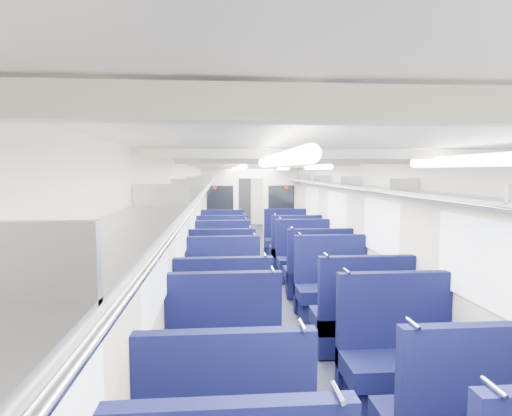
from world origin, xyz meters
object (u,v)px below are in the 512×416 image
seat_9 (361,322)px  seat_18 (222,244)px  seat_13 (317,275)px  seat_19 (286,242)px  seat_12 (223,275)px  seat_11 (333,291)px  seat_17 (295,251)px  seat_7 (399,363)px  seat_16 (222,252)px  end_door (242,200)px  seat_14 (222,263)px  seat_6 (224,363)px  seat_15 (305,261)px  bulkhead (251,205)px  seat_8 (224,324)px  seat_10 (223,294)px

seat_9 → seat_18: (-1.66, 5.79, 0.00)m
seat_13 → seat_19: bearing=90.0°
seat_9 → seat_12: size_ratio=1.00×
seat_11 → seat_13: (0.00, 1.03, 0.00)m
seat_11 → seat_17: 3.29m
seat_7 → seat_16: size_ratio=1.00×
seat_7 → seat_18: same height
seat_13 → seat_19: 3.59m
end_door → seat_13: (0.83, -10.36, -0.61)m
seat_14 → seat_17: same height
seat_17 → seat_12: bearing=-127.7°
seat_6 → seat_16: same height
seat_12 → seat_14: 0.98m
seat_15 → seat_9: bearing=-90.0°
bulkhead → seat_11: size_ratio=2.23×
seat_17 → end_door: bearing=95.8°
seat_15 → seat_18: 2.81m
seat_8 → seat_11: (1.66, 1.28, 0.00)m
seat_12 → seat_19: (1.66, 3.48, 0.00)m
seat_11 → seat_16: size_ratio=1.00×
bulkhead → seat_8: 7.35m
bulkhead → seat_7: size_ratio=2.23×
seat_6 → seat_15: (1.66, 4.51, 0.00)m
seat_8 → seat_9: (1.66, -0.05, 0.00)m
end_door → seat_19: (0.83, -6.77, -0.61)m
bulkhead → seat_9: (0.83, -7.30, -0.85)m
seat_9 → seat_14: (-1.66, 3.46, 0.00)m
seat_6 → end_door: bearing=86.5°
seat_11 → end_door: bearing=94.2°
seat_12 → seat_19: same height
seat_6 → seat_11: 2.85m
seat_14 → seat_19: bearing=56.4°
end_door → seat_9: (0.83, -12.72, -0.61)m
seat_12 → seat_19: 3.86m
seat_8 → seat_14: (0.00, 3.41, 0.00)m
end_door → seat_12: bearing=-94.6°
seat_11 → seat_10: bearing=179.9°
seat_8 → seat_15: same height
seat_16 → seat_17: size_ratio=1.00×
seat_16 → end_door: bearing=84.1°
end_door → bulkhead: bulkhead is taller
end_door → seat_10: size_ratio=1.59×
seat_18 → seat_19: (1.66, 0.17, 0.00)m
seat_6 → seat_14: (0.00, 4.44, 0.00)m
bulkhead → seat_10: bearing=-97.9°
seat_14 → seat_6: bearing=-90.0°
seat_11 → seat_13: bearing=90.0°
seat_12 → seat_18: 3.31m
end_door → seat_17: bearing=-84.2°
seat_14 → seat_19: (1.66, 2.50, 0.00)m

